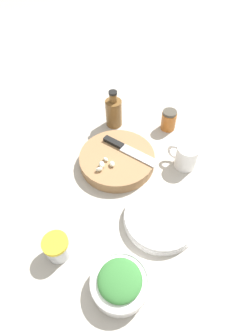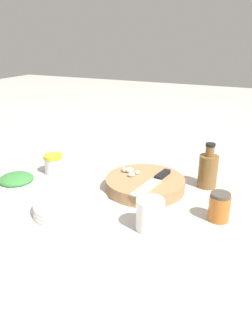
# 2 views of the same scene
# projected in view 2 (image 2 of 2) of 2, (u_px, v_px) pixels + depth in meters

# --- Properties ---
(ground_plane) EXTENTS (5.00, 5.00, 0.00)m
(ground_plane) POSITION_uv_depth(u_px,v_px,m) (121.00, 197.00, 1.01)
(ground_plane) COLOR #B2ADA3
(cutting_board) EXTENTS (0.26, 0.26, 0.04)m
(cutting_board) POSITION_uv_depth(u_px,v_px,m) (145.00, 184.00, 1.06)
(cutting_board) COLOR #9E754C
(cutting_board) RESTS_ON ground_plane
(chef_knife) EXTENTS (0.06, 0.21, 0.01)m
(chef_knife) POSITION_uv_depth(u_px,v_px,m) (155.00, 181.00, 1.02)
(chef_knife) COLOR black
(chef_knife) RESTS_ON cutting_board
(garlic_cloves) EXTENTS (0.07, 0.06, 0.02)m
(garlic_cloves) POSITION_uv_depth(u_px,v_px,m) (130.00, 171.00, 1.08)
(garlic_cloves) COLOR white
(garlic_cloves) RESTS_ON cutting_board
(herb_bowl) EXTENTS (0.15, 0.15, 0.07)m
(herb_bowl) POSITION_uv_depth(u_px,v_px,m) (17.00, 184.00, 1.03)
(herb_bowl) COLOR white
(herb_bowl) RESTS_ON ground_plane
(spice_jar) EXTENTS (0.07, 0.07, 0.07)m
(spice_jar) POSITION_uv_depth(u_px,v_px,m) (54.00, 164.00, 1.18)
(spice_jar) COLOR silver
(spice_jar) RESTS_ON ground_plane
(coffee_mug) EXTENTS (0.07, 0.11, 0.08)m
(coffee_mug) POSITION_uv_depth(u_px,v_px,m) (151.00, 214.00, 0.84)
(coffee_mug) COLOR white
(coffee_mug) RESTS_ON ground_plane
(plate_stack) EXTENTS (0.22, 0.22, 0.03)m
(plate_stack) POSITION_uv_depth(u_px,v_px,m) (72.00, 206.00, 0.93)
(plate_stack) COLOR white
(plate_stack) RESTS_ON ground_plane
(honey_jar) EXTENTS (0.06, 0.06, 0.08)m
(honey_jar) POSITION_uv_depth(u_px,v_px,m) (219.00, 207.00, 0.88)
(honey_jar) COLOR #B26023
(honey_jar) RESTS_ON ground_plane
(oil_bottle) EXTENTS (0.06, 0.06, 0.15)m
(oil_bottle) POSITION_uv_depth(u_px,v_px,m) (208.00, 170.00, 1.06)
(oil_bottle) COLOR brown
(oil_bottle) RESTS_ON ground_plane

